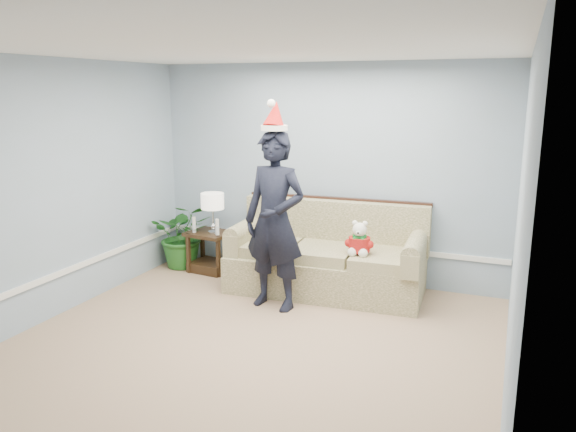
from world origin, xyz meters
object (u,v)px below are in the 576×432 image
(sofa, at_px, (327,259))
(houseplant, at_px, (184,235))
(man, at_px, (275,221))
(teddy_bear, at_px, (359,242))
(table_lamp, at_px, (212,203))
(side_table, at_px, (210,256))

(sofa, distance_m, houseplant, 2.09)
(man, xyz_separation_m, teddy_bear, (0.82, 0.48, -0.28))
(sofa, height_order, table_lamp, sofa)
(houseplant, bearing_deg, table_lamp, -8.60)
(sofa, distance_m, teddy_bear, 0.61)
(table_lamp, xyz_separation_m, man, (1.22, -0.78, 0.04))
(table_lamp, height_order, houseplant, table_lamp)
(man, bearing_deg, teddy_bear, 38.39)
(sofa, bearing_deg, houseplant, 173.42)
(table_lamp, distance_m, teddy_bear, 2.07)
(man, relative_size, teddy_bear, 5.00)
(table_lamp, xyz_separation_m, houseplant, (-0.51, 0.08, -0.50))
(sofa, distance_m, man, 1.02)
(table_lamp, distance_m, man, 1.44)
(table_lamp, height_order, man, man)
(teddy_bear, bearing_deg, man, -154.12)
(table_lamp, bearing_deg, man, -32.57)
(side_table, bearing_deg, man, -32.27)
(houseplant, xyz_separation_m, teddy_bear, (2.54, -0.37, 0.26))
(side_table, height_order, houseplant, houseplant)
(side_table, relative_size, man, 0.31)
(teddy_bear, bearing_deg, table_lamp, 167.12)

